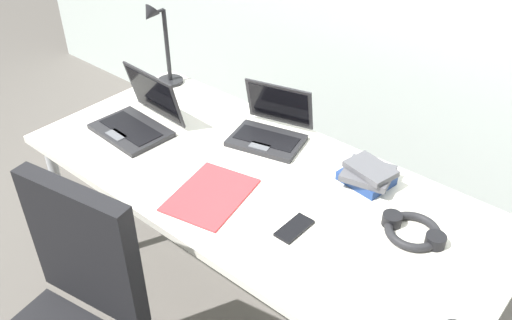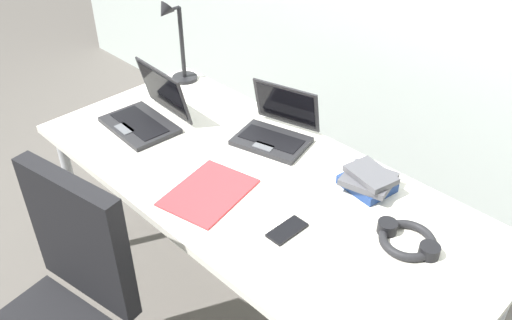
# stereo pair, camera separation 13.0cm
# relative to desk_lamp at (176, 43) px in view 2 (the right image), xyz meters

# --- Properties ---
(ground_plane) EXTENTS (12.00, 12.00, 0.00)m
(ground_plane) POSITION_rel_desk_lamp_xyz_m (0.80, -0.28, -0.94)
(ground_plane) COLOR #56514C
(desk) EXTENTS (1.80, 0.80, 0.74)m
(desk) POSITION_rel_desk_lamp_xyz_m (0.80, -0.28, -0.25)
(desk) COLOR silver
(desk) RESTS_ON ground_plane
(desk_lamp) EXTENTS (0.12, 0.18, 0.40)m
(desk_lamp) POSITION_rel_desk_lamp_xyz_m (0.00, 0.00, 0.00)
(desk_lamp) COLOR black
(desk_lamp) RESTS_ON desk
(laptop_near_lamp) EXTENTS (0.33, 0.29, 0.23)m
(laptop_near_lamp) POSITION_rel_desk_lamp_xyz_m (0.21, -0.33, -0.15)
(laptop_near_lamp) COLOR #232326
(laptop_near_lamp) RESTS_ON desk
(laptop_back_right) EXTENTS (0.33, 0.31, 0.21)m
(laptop_back_right) POSITION_rel_desk_lamp_xyz_m (0.67, -0.04, -0.15)
(laptop_back_right) COLOR #232326
(laptop_back_right) RESTS_ON desk
(cell_phone) EXTENTS (0.07, 0.14, 0.01)m
(cell_phone) POSITION_rel_desk_lamp_xyz_m (1.07, -0.40, -0.19)
(cell_phone) COLOR black
(cell_phone) RESTS_ON desk
(headphones) EXTENTS (0.21, 0.18, 0.04)m
(headphones) POSITION_rel_desk_lamp_xyz_m (1.37, -0.18, -0.18)
(headphones) COLOR black
(headphones) RESTS_ON desk
(book_stack) EXTENTS (0.20, 0.19, 0.08)m
(book_stack) POSITION_rel_desk_lamp_xyz_m (1.12, -0.04, -0.16)
(book_stack) COLOR navy
(book_stack) RESTS_ON desk
(paper_folder_back_left) EXTENTS (0.29, 0.35, 0.01)m
(paper_folder_back_left) POSITION_rel_desk_lamp_xyz_m (0.75, -0.46, -0.19)
(paper_folder_back_left) COLOR red
(paper_folder_back_left) RESTS_ON desk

